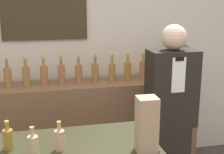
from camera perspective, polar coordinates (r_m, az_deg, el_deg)
back_wall at (r=3.31m, az=-5.33°, el=6.43°), size 5.20×0.09×2.70m
back_shelf at (r=3.29m, az=-3.23°, el=-9.25°), size 2.12×0.42×0.98m
shopkeeper at (r=2.75m, az=10.57°, el=-7.39°), size 0.40×0.25×1.60m
potted_plant at (r=3.33m, az=12.15°, el=3.20°), size 0.29×0.29×0.37m
paper_bag at (r=1.79m, az=6.36°, el=-8.72°), size 0.12×0.11×0.33m
tape_dispenser at (r=1.84m, az=7.16°, el=-12.93°), size 0.09×0.06×0.07m
counter_bottle_2 at (r=1.94m, az=-18.47°, el=-10.65°), size 0.06×0.06×0.18m
counter_bottle_3 at (r=1.82m, az=-14.24°, el=-12.05°), size 0.06×0.06×0.18m
counter_bottle_4 at (r=1.86m, az=-9.56°, el=-11.19°), size 0.06×0.06×0.18m
shelf_bottle_1 at (r=3.08m, az=-18.52°, el=0.05°), size 0.07×0.07×0.28m
shelf_bottle_2 at (r=3.06m, az=-15.43°, el=0.21°), size 0.07×0.07×0.28m
shelf_bottle_3 at (r=3.08m, az=-12.32°, el=0.46°), size 0.07×0.07×0.28m
shelf_bottle_4 at (r=3.07m, az=-9.22°, el=0.58°), size 0.07×0.07×0.28m
shelf_bottle_5 at (r=3.07m, az=-6.10°, el=0.68°), size 0.07×0.07×0.28m
shelf_bottle_6 at (r=3.11m, az=-3.10°, el=0.92°), size 0.07×0.07×0.28m
shelf_bottle_7 at (r=3.12m, az=0.00°, el=0.96°), size 0.07×0.07×0.28m
shelf_bottle_8 at (r=3.17m, az=2.89°, el=1.16°), size 0.07×0.07×0.28m
shelf_bottle_9 at (r=3.23m, az=5.68°, el=1.35°), size 0.07×0.07×0.28m
shelf_bottle_10 at (r=3.29m, az=8.39°, el=1.51°), size 0.07×0.07×0.28m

